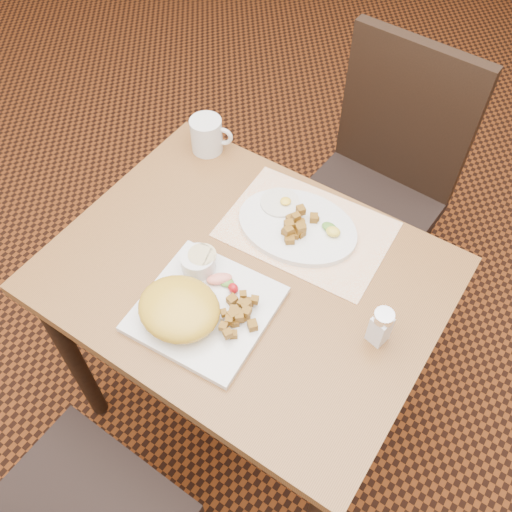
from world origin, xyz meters
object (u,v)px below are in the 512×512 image
object	(u,v)px
plate_square	(206,309)
table	(246,297)
salt_shaker	(381,326)
chair_far	(378,180)
coffee_mug	(207,135)
plate_oval	(297,226)

from	to	relation	value
plate_square	table	bearing A→B (deg)	84.88
salt_shaker	table	bearing A→B (deg)	-177.87
chair_far	coffee_mug	size ratio (longest dim) A/B	8.47
chair_far	table	bearing A→B (deg)	87.76
table	plate_oval	size ratio (longest dim) A/B	2.96
table	plate_oval	bearing A→B (deg)	79.36
table	coffee_mug	xyz separation A→B (m)	(-0.33, 0.29, 0.16)
table	plate_square	size ratio (longest dim) A/B	3.21
chair_far	plate_oval	bearing A→B (deg)	89.81
salt_shaker	coffee_mug	bearing A→B (deg)	157.03
chair_far	salt_shaker	bearing A→B (deg)	116.27
plate_oval	salt_shaker	bearing A→B (deg)	-28.89
plate_square	chair_far	bearing A→B (deg)	84.75
chair_far	plate_oval	xyz separation A→B (m)	(-0.03, -0.48, 0.22)
plate_oval	salt_shaker	size ratio (longest dim) A/B	3.05
plate_oval	coffee_mug	distance (m)	0.38
table	salt_shaker	bearing A→B (deg)	2.13
plate_oval	coffee_mug	bearing A→B (deg)	162.47
plate_square	plate_oval	size ratio (longest dim) A/B	0.92
plate_square	coffee_mug	distance (m)	0.53
plate_oval	coffee_mug	size ratio (longest dim) A/B	2.66
table	plate_square	bearing A→B (deg)	-95.12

